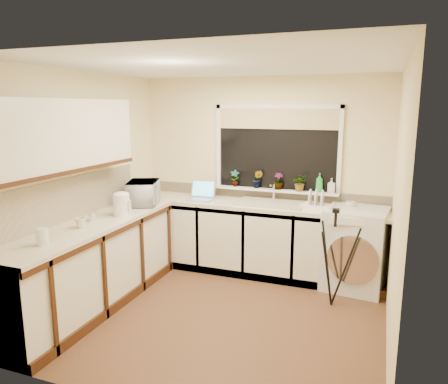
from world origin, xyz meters
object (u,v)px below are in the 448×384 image
Objects in this scene: washing_machine at (355,248)px; tripod at (334,258)px; steel_jar at (92,216)px; cup_left at (80,223)px; plant_d at (300,183)px; microwave at (143,193)px; cup_back at (350,205)px; laptop at (201,194)px; dish_rack at (317,207)px; glass_jug at (42,237)px; plant_c at (279,181)px; kettle at (121,205)px; soap_bottle_clear at (331,186)px; plant_b at (258,179)px; soap_bottle_green at (319,183)px; plant_a at (235,178)px.

washing_machine is 0.89× the size of tripod.
steel_jar is 1.04× the size of cup_left.
plant_d is 1.92× the size of cup_left.
cup_back is at bearing -97.54° from microwave.
laptop reaches higher than dish_rack.
cup_left is at bearing 94.34° from glass_jug.
plant_d is at bearing -89.33° from microwave.
plant_c is at bearing 10.42° from laptop.
glass_jug is (-0.06, -1.11, -0.04)m from kettle.
laptop is 1.52m from steel_jar.
soap_bottle_clear is at bearing 150.52° from cup_back.
soap_bottle_clear is 1.51× the size of cup_back.
plant_d reaches higher than microwave.
glass_jug is (-2.03, -2.17, 0.05)m from dish_rack.
cup_left is at bearing -100.79° from kettle.
plant_d is (1.78, 0.73, 0.11)m from microwave.
soap_bottle_clear is 2.89m from cup_left.
soap_bottle_clear reaches higher than glass_jug.
glass_jug reaches higher than cup_back.
microwave is 2.24× the size of plant_b.
steel_jar is 0.62× the size of soap_bottle_clear.
plant_d is (1.78, 2.41, 0.18)m from glass_jug.
microwave reaches higher than cup_back.
glass_jug is 2.86m from plant_c.
kettle is 2.47m from soap_bottle_clear.
washing_machine is 1.99m from laptop.
plant_d is at bearing -172.81° from soap_bottle_green.
dish_rack is 0.42m from plant_d.
laptop is at bearing 65.77° from kettle.
steel_jar reaches higher than cup_back.
soap_bottle_clear is (0.37, 0.01, -0.01)m from plant_d.
soap_bottle_clear is 1.68× the size of cup_left.
plant_b reaches higher than dish_rack.
plant_b is at bearing 48.49° from kettle.
dish_rack is 2.97m from glass_jug.
microwave is at bearing 83.73° from steel_jar.
cup_back is (1.47, -0.14, -0.21)m from plant_a.
plant_c reaches higher than steel_jar.
kettle is 1.01× the size of soap_bottle_green.
laptop is at bearing 70.12° from cup_left.
glass_jug is 0.65× the size of plant_b.
plant_c reaches higher than cup_back.
plant_c is at bearing 42.54° from kettle.
dish_rack is at bearing 46.83° from glass_jug.
microwave is 2.34× the size of plant_a.
washing_machine is at bearing 32.66° from cup_left.
cup_back is at bearing -5.29° from plant_a.
dish_rack is 0.63m from plant_c.
steel_jar is at bearing 152.17° from microwave.
glass_jug is 0.82m from steel_jar.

